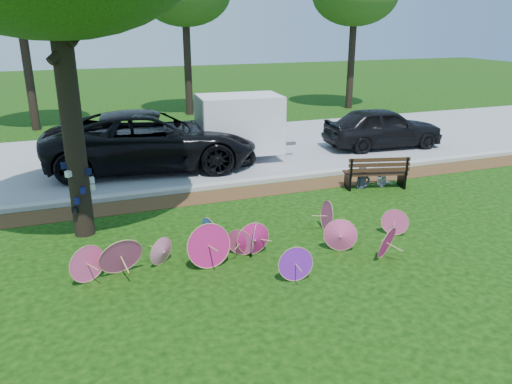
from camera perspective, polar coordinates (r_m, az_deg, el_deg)
ground at (r=9.60m, az=1.37°, el=-9.11°), size 90.00×90.00×0.00m
mulch_strip at (r=13.53m, az=-5.68°, el=-0.58°), size 90.00×1.00×0.01m
curb at (r=14.16m, az=-6.42°, el=0.52°), size 90.00×0.30×0.12m
street at (r=18.07m, az=-9.67°, el=4.28°), size 90.00×8.00×0.01m
parasol_pile at (r=9.95m, az=-1.66°, el=-5.71°), size 7.15×2.39×0.90m
black_van at (r=16.26m, az=-11.82°, el=5.82°), size 6.93×3.86×1.83m
dark_pickup at (r=19.28m, az=14.29°, el=7.16°), size 4.53×2.16×1.50m
cargo_trailer at (r=16.86m, az=-1.87°, el=7.81°), size 2.83×1.92×2.49m
park_bench at (r=14.55m, az=13.44°, el=2.30°), size 1.89×1.10×0.93m
person_left at (r=14.36m, az=12.21°, el=2.87°), size 0.47×0.31×1.26m
person_right at (r=14.77m, az=14.48°, el=2.66°), size 0.59×0.52×1.03m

